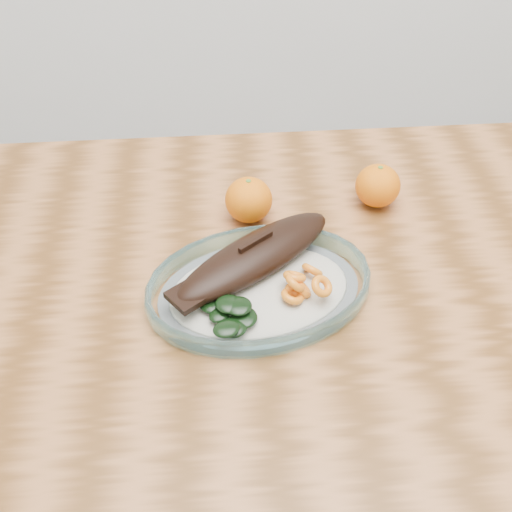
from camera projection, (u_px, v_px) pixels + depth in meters
name	position (u px, v px, depth m)	size (l,w,h in m)	color
dining_table	(322.00, 317.00, 1.02)	(1.20, 0.80, 0.75)	brown
plated_meal	(259.00, 283.00, 0.91)	(0.68, 0.68, 0.08)	white
orange_left	(249.00, 200.00, 1.02)	(0.08, 0.08, 0.08)	#E44E04
orange_right	(378.00, 186.00, 1.05)	(0.07, 0.07, 0.07)	#E44E04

